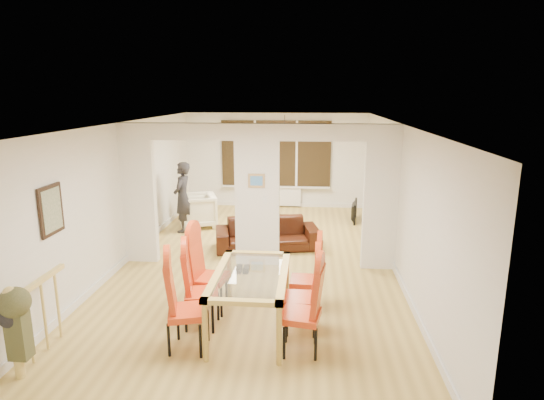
# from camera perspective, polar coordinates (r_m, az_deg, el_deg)

# --- Properties ---
(floor) EXTENTS (5.00, 9.00, 0.01)m
(floor) POSITION_cam_1_polar(r_m,az_deg,el_deg) (8.59, -1.80, -7.98)
(floor) COLOR tan
(floor) RESTS_ON ground
(room_walls) EXTENTS (5.00, 9.00, 2.60)m
(room_walls) POSITION_cam_1_polar(r_m,az_deg,el_deg) (8.21, -1.87, 0.51)
(room_walls) COLOR silver
(room_walls) RESTS_ON floor
(divider_wall) EXTENTS (5.00, 0.18, 2.60)m
(divider_wall) POSITION_cam_1_polar(r_m,az_deg,el_deg) (8.21, -1.87, 0.51)
(divider_wall) COLOR white
(divider_wall) RESTS_ON floor
(bay_window_blinds) EXTENTS (3.00, 0.08, 1.80)m
(bay_window_blinds) POSITION_cam_1_polar(r_m,az_deg,el_deg) (12.54, 0.49, 5.85)
(bay_window_blinds) COLOR black
(bay_window_blinds) RESTS_ON room_walls
(radiator) EXTENTS (1.40, 0.08, 0.50)m
(radiator) POSITION_cam_1_polar(r_m,az_deg,el_deg) (12.71, 0.47, 0.45)
(radiator) COLOR white
(radiator) RESTS_ON floor
(pendant_light) EXTENTS (0.36, 0.36, 0.36)m
(pendant_light) POSITION_cam_1_polar(r_m,az_deg,el_deg) (11.32, 1.59, 8.36)
(pendant_light) COLOR orange
(pendant_light) RESTS_ON room_walls
(stair_newel) EXTENTS (0.40, 1.20, 1.10)m
(stair_newel) POSITION_cam_1_polar(r_m,az_deg,el_deg) (6.27, -26.98, -12.35)
(stair_newel) COLOR #D6BA62
(stair_newel) RESTS_ON floor
(wall_poster) EXTENTS (0.04, 0.52, 0.67)m
(wall_poster) POSITION_cam_1_polar(r_m,az_deg,el_deg) (6.69, -25.98, -1.14)
(wall_poster) COLOR gray
(wall_poster) RESTS_ON room_walls
(pillar_photo) EXTENTS (0.30, 0.03, 0.25)m
(pillar_photo) POSITION_cam_1_polar(r_m,az_deg,el_deg) (8.06, -1.96, 2.44)
(pillar_photo) COLOR #4C8CD8
(pillar_photo) RESTS_ON divider_wall
(dining_table) EXTENTS (0.97, 1.72, 0.81)m
(dining_table) POSITION_cam_1_polar(r_m,az_deg,el_deg) (6.22, -2.66, -12.52)
(dining_table) COLOR #BC9B45
(dining_table) RESTS_ON floor
(dining_chair_la) EXTENTS (0.57, 0.57, 1.17)m
(dining_chair_la) POSITION_cam_1_polar(r_m,az_deg,el_deg) (5.79, -10.55, -12.83)
(dining_chair_la) COLOR red
(dining_chair_la) RESTS_ON floor
(dining_chair_lb) EXTENTS (0.53, 0.53, 1.11)m
(dining_chair_lb) POSITION_cam_1_polar(r_m,az_deg,el_deg) (6.29, -8.84, -10.89)
(dining_chair_lb) COLOR red
(dining_chair_lb) RESTS_ON floor
(dining_chair_lc) EXTENTS (0.53, 0.53, 1.18)m
(dining_chair_lc) POSITION_cam_1_polar(r_m,az_deg,el_deg) (6.69, -7.80, -8.98)
(dining_chair_lc) COLOR red
(dining_chair_lc) RESTS_ON floor
(dining_chair_ra) EXTENTS (0.53, 0.53, 1.14)m
(dining_chair_ra) POSITION_cam_1_polar(r_m,az_deg,el_deg) (5.65, 3.62, -13.45)
(dining_chair_ra) COLOR red
(dining_chair_ra) RESTS_ON floor
(dining_chair_rb) EXTENTS (0.45, 0.45, 1.08)m
(dining_chair_rb) POSITION_cam_1_polar(r_m,az_deg,el_deg) (6.12, 3.69, -11.55)
(dining_chair_rb) COLOR red
(dining_chair_rb) RESTS_ON floor
(dining_chair_rc) EXTENTS (0.45, 0.45, 1.06)m
(dining_chair_rc) POSITION_cam_1_polar(r_m,az_deg,el_deg) (6.69, 4.17, -9.46)
(dining_chair_rc) COLOR red
(dining_chair_rc) RESTS_ON floor
(sofa) EXTENTS (2.21, 1.23, 0.61)m
(sofa) POSITION_cam_1_polar(r_m,az_deg,el_deg) (9.33, -0.62, -4.27)
(sofa) COLOR black
(sofa) RESTS_ON floor
(armchair) EXTENTS (1.07, 1.08, 0.78)m
(armchair) POSITION_cam_1_polar(r_m,az_deg,el_deg) (10.98, -9.35, -1.29)
(armchair) COLOR white
(armchair) RESTS_ON floor
(person) EXTENTS (0.62, 0.44, 1.61)m
(person) POSITION_cam_1_polar(r_m,az_deg,el_deg) (10.53, -11.16, 0.35)
(person) COLOR black
(person) RESTS_ON floor
(television) EXTENTS (0.87, 0.22, 0.50)m
(television) POSITION_cam_1_polar(r_m,az_deg,el_deg) (11.51, 9.96, -1.36)
(television) COLOR black
(television) RESTS_ON floor
(coffee_table) EXTENTS (0.95, 0.51, 0.21)m
(coffee_table) POSITION_cam_1_polar(r_m,az_deg,el_deg) (10.98, 0.63, -2.64)
(coffee_table) COLOR #362712
(coffee_table) RESTS_ON floor
(bottle) EXTENTS (0.08, 0.08, 0.31)m
(bottle) POSITION_cam_1_polar(r_m,az_deg,el_deg) (10.93, 0.18, -1.30)
(bottle) COLOR #143F19
(bottle) RESTS_ON coffee_table
(bowl) EXTENTS (0.24, 0.24, 0.06)m
(bowl) POSITION_cam_1_polar(r_m,az_deg,el_deg) (10.87, -0.15, -2.05)
(bowl) COLOR #362712
(bowl) RESTS_ON coffee_table
(shoes) EXTENTS (0.23, 0.25, 0.09)m
(shoes) POSITION_cam_1_polar(r_m,az_deg,el_deg) (8.20, -3.71, -8.72)
(shoes) COLOR black
(shoes) RESTS_ON floor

